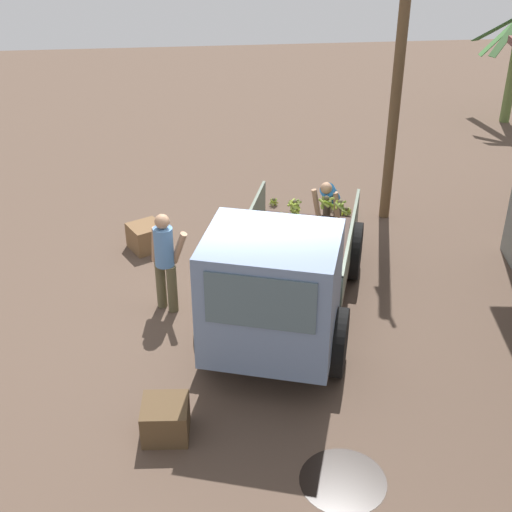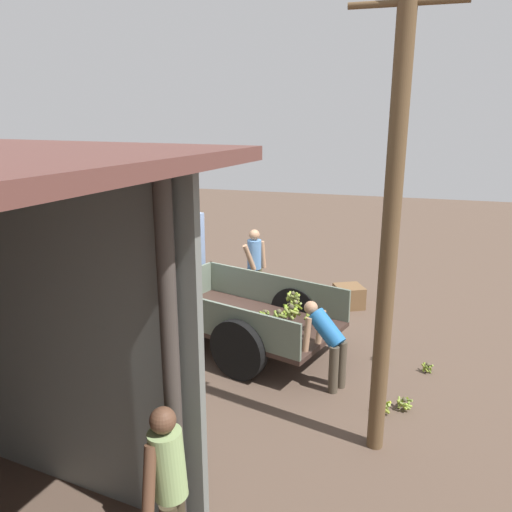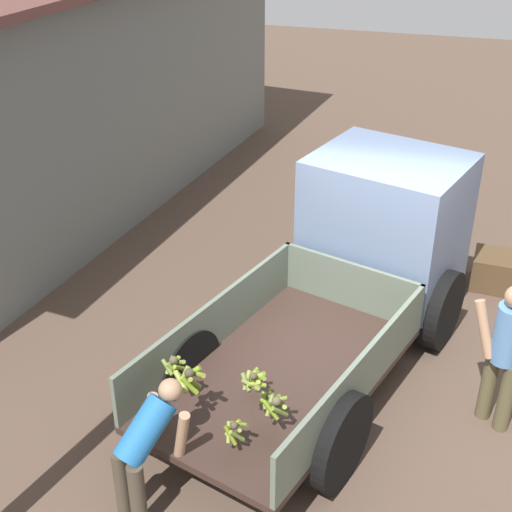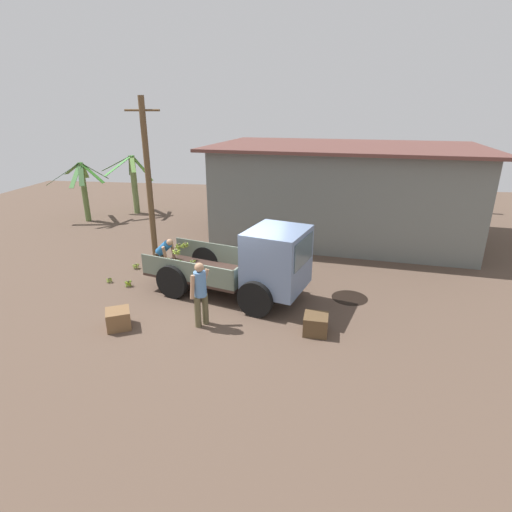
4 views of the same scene
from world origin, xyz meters
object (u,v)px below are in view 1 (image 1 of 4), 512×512
banana_bunch_on_ground_1 (268,217)px  wooden_crate_0 (146,237)px  utility_pole (398,77)px  wooden_crate_1 (166,419)px  cargo_truck (277,286)px  person_worker_loading (330,202)px  banana_bunch_on_ground_2 (346,211)px  person_foreground_visitor (165,258)px  banana_bunch_on_ground_0 (335,206)px  banana_bunch_on_ground_3 (274,201)px

banana_bunch_on_ground_1 → wooden_crate_0: (0.85, -2.36, 0.13)m
utility_pole → wooden_crate_1: size_ratio=9.59×
banana_bunch_on_ground_1 → utility_pole: bearing=90.7°
cargo_truck → person_worker_loading: (-3.36, 1.41, -0.37)m
person_worker_loading → banana_bunch_on_ground_2: person_worker_loading is taller
banana_bunch_on_ground_2 → utility_pole: bearing=85.4°
person_foreground_visitor → banana_bunch_on_ground_0: size_ratio=6.96×
cargo_truck → wooden_crate_0: 3.99m
cargo_truck → utility_pole: 5.28m
banana_bunch_on_ground_3 → person_foreground_visitor: bearing=-30.8°
banana_bunch_on_ground_0 → utility_pole: bearing=69.8°
cargo_truck → wooden_crate_1: size_ratio=8.60×
banana_bunch_on_ground_0 → banana_bunch_on_ground_1: bearing=-75.2°
banana_bunch_on_ground_3 → wooden_crate_0: wooden_crate_0 is taller
utility_pole → wooden_crate_1: 7.65m
person_foreground_visitor → banana_bunch_on_ground_0: person_foreground_visitor is taller
cargo_truck → banana_bunch_on_ground_1: size_ratio=21.64×
wooden_crate_0 → wooden_crate_1: wooden_crate_1 is taller
banana_bunch_on_ground_1 → banana_bunch_on_ground_2: banana_bunch_on_ground_1 is taller
cargo_truck → utility_pole: bearing=164.4°
banana_bunch_on_ground_1 → banana_bunch_on_ground_3: bearing=164.6°
person_foreground_visitor → wooden_crate_0: person_foreground_visitor is taller
banana_bunch_on_ground_0 → banana_bunch_on_ground_3: banana_bunch_on_ground_0 is taller
utility_pole → banana_bunch_on_ground_1: bearing=-89.3°
banana_bunch_on_ground_0 → wooden_crate_0: wooden_crate_0 is taller
utility_pole → person_foreground_visitor: size_ratio=3.30×
banana_bunch_on_ground_0 → banana_bunch_on_ground_2: 0.33m
wooden_crate_0 → wooden_crate_1: bearing=4.9°
banana_bunch_on_ground_0 → wooden_crate_1: size_ratio=0.42×
banana_bunch_on_ground_1 → banana_bunch_on_ground_3: 0.75m
cargo_truck → wooden_crate_0: size_ratio=8.74×
banana_bunch_on_ground_0 → banana_bunch_on_ground_3: 1.27m
banana_bunch_on_ground_2 → banana_bunch_on_ground_3: 1.53m
person_foreground_visitor → wooden_crate_1: (2.86, 0.00, -0.70)m
person_worker_loading → banana_bunch_on_ground_0: size_ratio=5.35×
wooden_crate_1 → cargo_truck: bearing=134.4°
banana_bunch_on_ground_3 → wooden_crate_1: bearing=-18.4°
banana_bunch_on_ground_1 → wooden_crate_1: size_ratio=0.40×
person_worker_loading → wooden_crate_1: 5.80m
wooden_crate_1 → banana_bunch_on_ground_0: bearing=151.1°
person_foreground_visitor → banana_bunch_on_ground_2: person_foreground_visitor is taller
utility_pole → banana_bunch_on_ground_1: size_ratio=24.14×
person_foreground_visitor → banana_bunch_on_ground_0: (-3.25, 3.37, -0.83)m
person_foreground_visitor → banana_bunch_on_ground_1: size_ratio=7.32×
utility_pole → wooden_crate_1: bearing=-36.8°
banana_bunch_on_ground_3 → cargo_truck: bearing=-6.4°
banana_bunch_on_ground_0 → banana_bunch_on_ground_2: (0.28, 0.17, 0.01)m
utility_pole → banana_bunch_on_ground_3: size_ratio=27.60×
banana_bunch_on_ground_3 → wooden_crate_0: (1.57, -2.56, 0.14)m
utility_pole → person_foreground_visitor: utility_pole is taller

